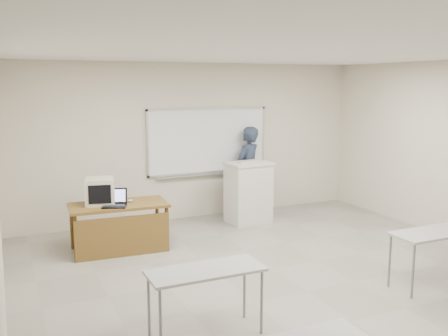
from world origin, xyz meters
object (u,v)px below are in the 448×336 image
keyboard (247,161)px  whiteboard (208,142)px  podium (248,192)px  laptop (113,202)px  presenter (248,171)px  mouse (130,201)px  instructor_desk (120,218)px  crt_monitor (100,191)px

keyboard → whiteboard: bearing=108.2°
whiteboard → podium: (0.50, -0.77, -0.90)m
laptop → keyboard: 2.82m
presenter → whiteboard: bearing=-44.9°
laptop → mouse: laptop is taller
podium → mouse: podium is taller
keyboard → presenter: 0.66m
instructor_desk → podium: 2.70m
instructor_desk → presenter: (2.88, 1.28, 0.33)m
crt_monitor → keyboard: keyboard is taller
instructor_desk → keyboard: bearing=19.4°
podium → crt_monitor: (-2.85, -0.47, 0.37)m
keyboard → instructor_desk: bearing=-179.4°
whiteboard → keyboard: 0.93m
podium → presenter: bearing=59.4°
mouse → keyboard: 2.49m
mouse → presenter: size_ratio=0.06×
whiteboard → mouse: size_ratio=25.12×
whiteboard → instructor_desk: (-2.10, -1.48, -0.93)m
mouse → keyboard: size_ratio=0.23×
crt_monitor → keyboard: size_ratio=1.12×
whiteboard → crt_monitor: whiteboard is taller
mouse → presenter: presenter is taller
keyboard → presenter: size_ratio=0.25×
laptop → presenter: size_ratio=0.20×
whiteboard → laptop: bearing=-145.9°
mouse → laptop: bearing=-147.3°
mouse → keyboard: (2.39, 0.59, 0.39)m
instructor_desk → crt_monitor: 0.52m
whiteboard → presenter: (0.78, -0.20, -0.60)m
laptop → presenter: 3.24m
laptop → instructor_desk: bearing=26.3°
whiteboard → presenter: 1.00m
whiteboard → crt_monitor: (-2.35, -1.24, -0.53)m
whiteboard → instructor_desk: size_ratio=1.65×
whiteboard → laptop: size_ratio=7.03×
mouse → whiteboard: bearing=37.5°
whiteboard → mouse: bearing=-145.3°
crt_monitor → laptop: bearing=-47.9°
podium → crt_monitor: bearing=-175.2°
podium → presenter: presenter is taller
instructor_desk → keyboard: keyboard is taller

